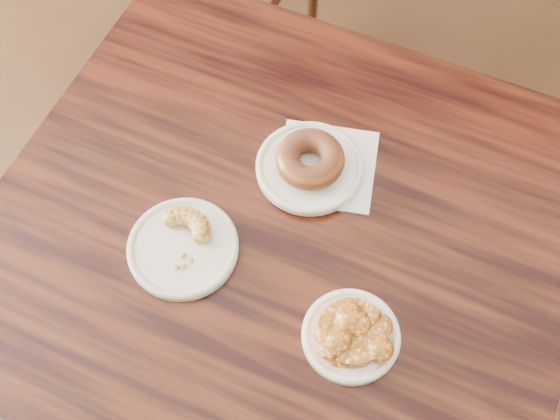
% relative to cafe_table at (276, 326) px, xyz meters
% --- Properties ---
extents(floor, '(5.00, 5.00, 0.00)m').
position_rel_cafe_table_xyz_m(floor, '(-0.10, 0.10, -0.38)').
color(floor, black).
rests_on(floor, ground).
extents(cafe_table, '(1.09, 1.09, 0.75)m').
position_rel_cafe_table_xyz_m(cafe_table, '(0.00, 0.00, 0.00)').
color(cafe_table, black).
rests_on(cafe_table, floor).
extents(napkin, '(0.16, 0.16, 0.00)m').
position_rel_cafe_table_xyz_m(napkin, '(0.06, 0.15, 0.38)').
color(napkin, white).
rests_on(napkin, cafe_table).
extents(plate_donut, '(0.17, 0.17, 0.01)m').
position_rel_cafe_table_xyz_m(plate_donut, '(0.03, 0.14, 0.38)').
color(plate_donut, white).
rests_on(plate_donut, napkin).
extents(plate_cruller, '(0.17, 0.17, 0.01)m').
position_rel_cafe_table_xyz_m(plate_cruller, '(-0.14, -0.03, 0.38)').
color(plate_cruller, silver).
rests_on(plate_cruller, cafe_table).
extents(plate_fritter, '(0.14, 0.14, 0.01)m').
position_rel_cafe_table_xyz_m(plate_fritter, '(0.13, -0.12, 0.38)').
color(plate_fritter, white).
rests_on(plate_fritter, cafe_table).
extents(glazed_donut, '(0.11, 0.11, 0.04)m').
position_rel_cafe_table_xyz_m(glazed_donut, '(0.03, 0.14, 0.41)').
color(glazed_donut, brown).
rests_on(glazed_donut, plate_donut).
extents(apple_fritter, '(0.14, 0.14, 0.03)m').
position_rel_cafe_table_xyz_m(apple_fritter, '(0.13, -0.12, 0.40)').
color(apple_fritter, '#4F2608').
rests_on(apple_fritter, plate_fritter).
extents(cruller_fragment, '(0.10, 0.10, 0.03)m').
position_rel_cafe_table_xyz_m(cruller_fragment, '(-0.14, -0.03, 0.40)').
color(cruller_fragment, '#5D3312').
rests_on(cruller_fragment, plate_cruller).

